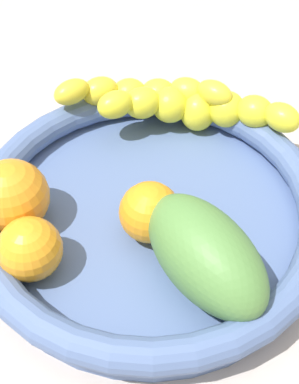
# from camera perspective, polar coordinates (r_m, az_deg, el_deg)

# --- Properties ---
(kitchen_counter) EXTENTS (1.20, 1.20, 0.03)m
(kitchen_counter) POSITION_cam_1_polar(r_m,az_deg,el_deg) (0.53, 0.00, -4.75)
(kitchen_counter) COLOR #B4A8A0
(kitchen_counter) RESTS_ON ground
(fruit_bowl) EXTENTS (0.33, 0.33, 0.05)m
(fruit_bowl) POSITION_cam_1_polar(r_m,az_deg,el_deg) (0.50, 0.00, -1.90)
(fruit_bowl) COLOR #4E6699
(fruit_bowl) RESTS_ON kitchen_counter
(banana_draped_left) EXTENTS (0.21, 0.09, 0.06)m
(banana_draped_left) POSITION_cam_1_polar(r_m,az_deg,el_deg) (0.57, 5.20, 8.87)
(banana_draped_left) COLOR yellow
(banana_draped_left) RESTS_ON fruit_bowl
(banana_draped_right) EXTENTS (0.20, 0.07, 0.05)m
(banana_draped_right) POSITION_cam_1_polar(r_m,az_deg,el_deg) (0.58, -0.64, 10.49)
(banana_draped_right) COLOR yellow
(banana_draped_right) RESTS_ON fruit_bowl
(orange_front) EXTENTS (0.06, 0.06, 0.06)m
(orange_front) POSITION_cam_1_polar(r_m,az_deg,el_deg) (0.47, 0.33, -2.17)
(orange_front) COLOR orange
(orange_front) RESTS_ON fruit_bowl
(orange_mid_left) EXTENTS (0.05, 0.05, 0.05)m
(orange_mid_left) POSITION_cam_1_polar(r_m,az_deg,el_deg) (0.45, -12.64, -5.96)
(orange_mid_left) COLOR orange
(orange_mid_left) RESTS_ON fruit_bowl
(orange_mid_right) EXTENTS (0.07, 0.07, 0.07)m
(orange_mid_right) POSITION_cam_1_polar(r_m,az_deg,el_deg) (0.49, -14.47, -0.44)
(orange_mid_right) COLOR orange
(orange_mid_right) RESTS_ON fruit_bowl
(mango_green) EXTENTS (0.13, 0.15, 0.07)m
(mango_green) POSITION_cam_1_polar(r_m,az_deg,el_deg) (0.43, 6.00, -6.67)
(mango_green) COLOR #538641
(mango_green) RESTS_ON fruit_bowl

